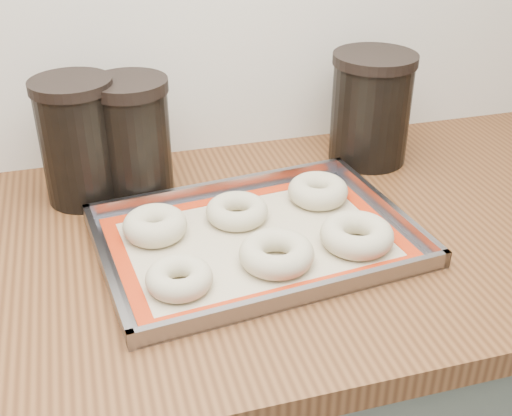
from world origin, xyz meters
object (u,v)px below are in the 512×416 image
object	(u,v)px
bagel_front_left	(179,278)
canister_right	(371,108)
bagel_back_right	(318,191)
baking_tray	(256,238)
canister_mid	(133,137)
bagel_front_mid	(276,253)
canister_left	(79,141)
bagel_front_right	(357,235)
bagel_back_mid	(237,211)
bagel_back_left	(155,225)

from	to	relation	value
bagel_front_left	canister_right	bearing A→B (deg)	36.78
bagel_back_right	baking_tray	bearing A→B (deg)	-146.43
canister_mid	bagel_front_mid	bearing A→B (deg)	-60.30
bagel_front_left	bagel_back_right	world-z (taller)	bagel_back_right
canister_left	canister_mid	xyz separation A→B (m)	(0.09, -0.00, -0.00)
bagel_front_right	bagel_back_mid	xyz separation A→B (m)	(-0.15, 0.12, -0.00)
bagel_front_right	canister_right	distance (m)	0.32
bagel_front_mid	bagel_front_left	bearing A→B (deg)	-172.90
bagel_front_right	canister_right	world-z (taller)	canister_right
canister_mid	canister_right	distance (m)	0.43
bagel_front_right	canister_left	size ratio (longest dim) A/B	0.53
bagel_front_left	canister_mid	bearing A→B (deg)	93.70
bagel_front_right	bagel_back_mid	size ratio (longest dim) A/B	1.11
canister_left	bagel_back_mid	bearing A→B (deg)	-33.77
bagel_back_right	canister_right	world-z (taller)	canister_right
bagel_back_mid	canister_left	size ratio (longest dim) A/B	0.47
bagel_front_left	bagel_back_mid	xyz separation A→B (m)	(0.12, 0.15, -0.00)
canister_left	bagel_front_mid	bearing A→B (deg)	-48.74
bagel_front_right	canister_mid	world-z (taller)	canister_mid
bagel_back_left	canister_left	world-z (taller)	canister_left
bagel_front_left	canister_mid	distance (m)	0.31
bagel_front_left	bagel_back_left	bearing A→B (deg)	95.16
bagel_back_right	canister_mid	bearing A→B (deg)	155.77
canister_mid	canister_right	xyz separation A→B (m)	(0.43, 0.01, 0.00)
bagel_front_mid	canister_right	world-z (taller)	canister_right
bagel_back_mid	canister_mid	bearing A→B (deg)	132.59
bagel_front_left	bagel_back_mid	bearing A→B (deg)	51.72
bagel_back_left	canister_right	xyz separation A→B (m)	(0.43, 0.17, 0.08)
bagel_front_mid	bagel_back_mid	size ratio (longest dim) A/B	1.09
bagel_back_right	canister_right	bearing A→B (deg)	42.09
bagel_front_mid	canister_mid	bearing A→B (deg)	119.70
bagel_front_right	canister_right	size ratio (longest dim) A/B	0.54
bagel_front_left	canister_right	xyz separation A→B (m)	(0.41, 0.31, 0.08)
bagel_front_mid	bagel_back_right	world-z (taller)	bagel_back_right
bagel_front_left	bagel_back_mid	world-z (taller)	same
bagel_front_mid	bagel_back_left	xyz separation A→B (m)	(-0.15, 0.12, 0.00)
bagel_back_left	bagel_back_right	xyz separation A→B (m)	(0.28, 0.04, -0.00)
bagel_front_left	canister_left	world-z (taller)	canister_left
bagel_back_mid	bagel_back_right	xyz separation A→B (m)	(0.14, 0.02, 0.00)
bagel_front_mid	bagel_back_mid	world-z (taller)	bagel_front_mid
bagel_back_left	canister_left	size ratio (longest dim) A/B	0.47
baking_tray	canister_left	size ratio (longest dim) A/B	2.38
canister_mid	bagel_back_left	bearing A→B (deg)	-87.53
baking_tray	bagel_front_mid	bearing A→B (deg)	-81.17
bagel_front_mid	canister_right	bearing A→B (deg)	47.04
baking_tray	canister_left	xyz separation A→B (m)	(-0.24, 0.21, 0.10)
bagel_back_mid	canister_left	bearing A→B (deg)	146.23
baking_tray	bagel_front_right	distance (m)	0.15
canister_mid	canister_right	world-z (taller)	canister_right
bagel_front_left	bagel_front_mid	xyz separation A→B (m)	(0.14, 0.02, 0.00)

